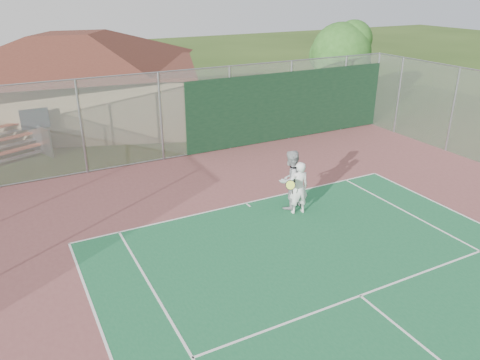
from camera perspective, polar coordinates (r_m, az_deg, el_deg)
name	(u,v)px	position (r m, az deg, el deg)	size (l,w,h in m)	color
back_fence	(232,110)	(19.74, -0.93, 8.48)	(20.08, 0.11, 3.53)	gray
side_fence_right	(453,110)	(21.31, 24.49, 7.74)	(0.08, 9.00, 3.50)	gray
clubhouse	(73,71)	(24.57, -19.64, 12.46)	(14.19, 11.71, 5.26)	tan
tree	(342,55)	(24.88, 12.35, 14.69)	(3.54, 3.35, 4.93)	#392514
player_white_front	(298,188)	(14.28, 7.14, -1.00)	(1.04, 0.74, 1.67)	white
player_grey_back	(290,180)	(14.54, 6.16, -0.05)	(1.07, 0.92, 1.89)	#A3A6A8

